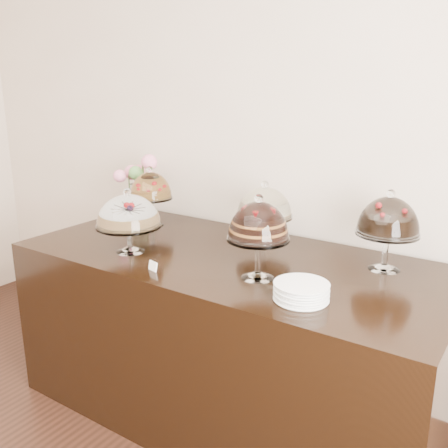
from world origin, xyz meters
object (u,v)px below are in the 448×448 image
Objects in this scene: cake_stand_sugar_sponge at (128,213)px; flower_vase at (138,181)px; plate_stack at (301,292)px; cake_stand_cheesecake at (264,205)px; display_counter at (229,335)px; cake_stand_choco_layer at (258,224)px; cake_stand_fruit_tart at (151,189)px; cake_stand_dark_choco at (388,219)px.

flower_vase is (-0.47, 0.57, 0.03)m from cake_stand_sugar_sponge.
plate_stack is (1.00, -0.05, -0.17)m from cake_stand_sugar_sponge.
display_counter is at bearing -98.45° from cake_stand_cheesecake.
cake_stand_sugar_sponge is at bearing -153.61° from display_counter.
cake_stand_sugar_sponge is 0.74m from cake_stand_choco_layer.
cake_stand_fruit_tart is at bearing -29.99° from flower_vase.
flower_vase reaches higher than cake_stand_sugar_sponge.
cake_stand_choco_layer is 1.01× the size of cake_stand_dark_choco.
cake_stand_cheesecake is (-0.22, 0.45, -0.03)m from cake_stand_choco_layer.
cake_stand_sugar_sponge is at bearing 176.86° from plate_stack.
plate_stack is (0.53, -0.29, 0.49)m from display_counter.
cake_stand_sugar_sponge is 1.54× the size of plate_stack.
cake_stand_cheesecake is 0.90× the size of cake_stand_dark_choco.
cake_stand_cheesecake is at bearing 131.14° from plate_stack.
cake_stand_dark_choco is at bearing 43.75° from cake_stand_choco_layer.
cake_stand_cheesecake is 0.98m from flower_vase.
cake_stand_sugar_sponge is at bearing -50.63° from flower_vase.
cake_stand_choco_layer is 1.05m from cake_stand_fruit_tart.
cake_stand_dark_choco is (0.67, -0.03, 0.03)m from cake_stand_cheesecake.
cake_stand_fruit_tart is (-0.98, 0.38, -0.02)m from cake_stand_choco_layer.
cake_stand_sugar_sponge is at bearing -61.05° from cake_stand_fruit_tart.
plate_stack reaches higher than display_counter.
flower_vase is at bearing 129.37° from cake_stand_sugar_sponge.
cake_stand_fruit_tart is at bearing 118.95° from cake_stand_sugar_sponge.
cake_stand_dark_choco reaches higher than plate_stack.
cake_stand_dark_choco is at bearing 1.58° from cake_stand_fruit_tart.
plate_stack is (0.49, -0.56, -0.18)m from cake_stand_cheesecake.
cake_stand_fruit_tart reaches higher than display_counter.
cake_stand_dark_choco is 1.42m from cake_stand_fruit_tart.
flower_vase reaches higher than cake_stand_dark_choco.
cake_stand_fruit_tart is 1.35m from plate_stack.
cake_stand_sugar_sponge is at bearing -134.90° from cake_stand_cheesecake.
flower_vase is at bearing 156.92° from plate_stack.
cake_stand_dark_choco reaches higher than cake_stand_fruit_tart.
plate_stack is (1.47, -0.63, -0.20)m from flower_vase.
cake_stand_cheesecake is at bearing 116.36° from cake_stand_choco_layer.
cake_stand_choco_layer is at bearing -33.30° from display_counter.
cake_stand_fruit_tart is (-1.42, -0.04, -0.01)m from cake_stand_dark_choco.
flower_vase reaches higher than display_counter.
display_counter is 5.69× the size of cake_stand_choco_layer.
cake_stand_fruit_tart reaches higher than plate_stack.
cake_stand_cheesecake reaches higher than cake_stand_sugar_sponge.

